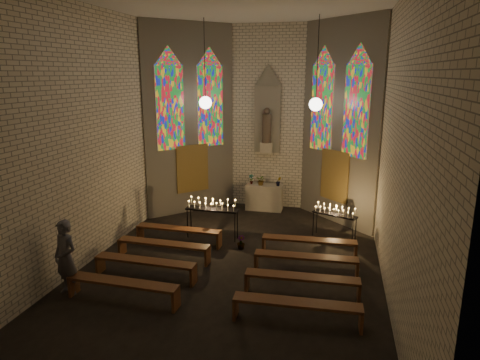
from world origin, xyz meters
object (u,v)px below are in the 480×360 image
Objects in this scene: altar at (264,197)px; votive_stand_right at (335,212)px; aisle_flower_pot at (241,242)px; votive_stand_left at (212,207)px; visitor at (66,258)px.

votive_stand_right reaches higher than altar.
aisle_flower_pot is (-0.03, -3.97, -0.29)m from altar.
altar is 3.70m from votive_stand_right.
altar is at bearing 72.49° from votive_stand_left.
votive_stand_left is 0.91× the size of visitor.
altar is 0.96× the size of votive_stand_right.
aisle_flower_pot is at bearing -90.40° from altar.
visitor reaches higher than altar.
votive_stand_left is at bearing -145.61° from votive_stand_right.
votive_stand_left reaches higher than aisle_flower_pot.
votive_stand_right is 8.01m from visitor.
votive_stand_left is (-1.10, 0.66, 0.86)m from aisle_flower_pot.
altar is 0.82× the size of votive_stand_left.
votive_stand_right is at bearing -42.66° from altar.
votive_stand_left is (-1.13, -3.31, 0.57)m from altar.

